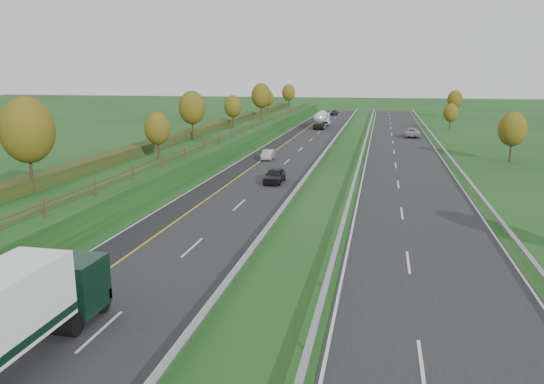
{
  "coord_description": "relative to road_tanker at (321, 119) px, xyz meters",
  "views": [
    {
      "loc": [
        13.27,
        -8.9,
        11.37
      ],
      "look_at": [
        4.99,
        31.22,
        2.2
      ],
      "focal_mm": 35.0,
      "sensor_mm": 36.0,
      "label": 1
    }
  ],
  "objects": [
    {
      "name": "road_tanker",
      "position": [
        0.0,
        0.0,
        0.0
      ],
      "size": [
        2.4,
        11.22,
        3.46
      ],
      "color": "silver",
      "rests_on": "near_carriageway"
    },
    {
      "name": "embankment_left",
      "position": [
        -13.54,
        -45.24,
        -0.86
      ],
      "size": [
        12.0,
        200.0,
        2.0
      ],
      "primitive_type": "cube",
      "color": "#174117",
      "rests_on": "ground"
    },
    {
      "name": "median_barrier_far",
      "position": [
        10.26,
        -45.24,
        -1.25
      ],
      "size": [
        0.32,
        200.0,
        0.71
      ],
      "color": "gray",
      "rests_on": "ground"
    },
    {
      "name": "median_barrier_near",
      "position": [
        5.16,
        -45.24,
        -1.25
      ],
      "size": [
        0.32,
        200.0,
        0.71
      ],
      "color": "gray",
      "rests_on": "ground"
    },
    {
      "name": "car_small_far",
      "position": [
        -0.35,
        36.0,
        -1.18
      ],
      "size": [
        2.18,
        4.55,
        1.28
      ],
      "primitive_type": "imported",
      "rotation": [
        0.0,
        0.0,
        -0.09
      ],
      "color": "#121E39",
      "rests_on": "near_carriageway"
    },
    {
      "name": "ground",
      "position": [
        7.46,
        -50.24,
        -1.86
      ],
      "size": [
        400.0,
        400.0,
        0.0
      ],
      "primitive_type": "plane",
      "color": "#174117",
      "rests_on": "ground"
    },
    {
      "name": "far_carriageway",
      "position": [
        15.96,
        -45.24,
        -1.84
      ],
      "size": [
        10.5,
        200.0,
        0.04
      ],
      "primitive_type": "cube",
      "color": "black",
      "rests_on": "ground"
    },
    {
      "name": "outer_barrier_far",
      "position": [
        21.76,
        -45.24,
        -1.25
      ],
      "size": [
        0.32,
        200.0,
        0.71
      ],
      "color": "gray",
      "rests_on": "ground"
    },
    {
      "name": "hard_shoulder",
      "position": [
        -4.29,
        -45.24,
        -1.84
      ],
      "size": [
        3.0,
        200.0,
        0.04
      ],
      "primitive_type": "cube",
      "color": "black",
      "rests_on": "ground"
    },
    {
      "name": "hedge_left",
      "position": [
        -15.54,
        -45.24,
        0.69
      ],
      "size": [
        2.2,
        180.0,
        1.1
      ],
      "primitive_type": "cube",
      "color": "#253415",
      "rests_on": "embankment_left"
    },
    {
      "name": "fence_left",
      "position": [
        -9.04,
        -45.65,
        0.87
      ],
      "size": [
        0.12,
        189.06,
        1.2
      ],
      "color": "#422B19",
      "rests_on": "embankment_left"
    },
    {
      "name": "car_oncoming",
      "position": [
        18.21,
        -14.0,
        -1.01
      ],
      "size": [
        2.8,
        5.87,
        1.62
      ],
      "primitive_type": "imported",
      "rotation": [
        0.0,
        0.0,
        3.12
      ],
      "color": "#A7A6AB",
      "rests_on": "far_carriageway"
    },
    {
      "name": "trees_left",
      "position": [
        -13.18,
        -48.61,
        4.51
      ],
      "size": [
        6.64,
        164.3,
        7.66
      ],
      "color": "#2D2116",
      "rests_on": "embankment_left"
    },
    {
      "name": "near_carriageway",
      "position": [
        -0.54,
        -45.24,
        -1.84
      ],
      "size": [
        10.5,
        200.0,
        0.04
      ],
      "primitive_type": "cube",
      "color": "black",
      "rests_on": "ground"
    },
    {
      "name": "car_silver_mid",
      "position": [
        -2.14,
        -44.83,
        -1.17
      ],
      "size": [
        1.55,
        4.02,
        1.31
      ],
      "primitive_type": "imported",
      "rotation": [
        0.0,
        0.0,
        0.04
      ],
      "color": "#9A9B9F",
      "rests_on": "near_carriageway"
    },
    {
      "name": "trees_far",
      "position": [
        29.26,
        -16.02,
        2.38
      ],
      "size": [
        8.45,
        118.6,
        7.12
      ],
      "color": "#2D2116",
      "rests_on": "ground"
    },
    {
      "name": "lane_markings",
      "position": [
        5.87,
        -45.36,
        -1.81
      ],
      "size": [
        26.75,
        200.0,
        0.01
      ],
      "color": "silver",
      "rests_on": "near_carriageway"
    },
    {
      "name": "car_dark_near",
      "position": [
        1.84,
        -60.01,
        -1.04
      ],
      "size": [
        1.86,
        4.58,
        1.56
      ],
      "primitive_type": "imported",
      "rotation": [
        0.0,
        0.0,
        -0.0
      ],
      "color": "black",
      "rests_on": "near_carriageway"
    }
  ]
}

